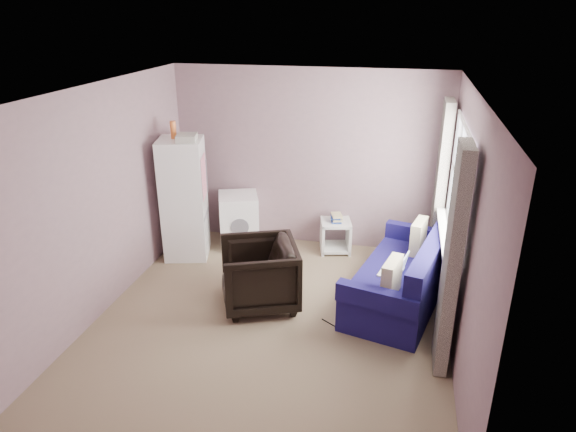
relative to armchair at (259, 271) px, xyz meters
name	(u,v)px	position (x,y,z in m)	size (l,w,h in m)	color
room	(272,214)	(0.23, -0.26, 0.83)	(3.84, 4.24, 2.54)	#8F7A5E
armchair	(259,271)	(0.00, 0.00, 0.00)	(0.83, 0.78, 0.85)	black
fridge	(184,198)	(-1.33, 1.03, 0.41)	(0.69, 0.69, 1.87)	white
washing_machine	(239,219)	(-0.72, 1.50, -0.03)	(0.69, 0.69, 0.76)	white
side_table	(336,234)	(0.66, 1.59, -0.16)	(0.49, 0.49, 0.56)	white
sofa	(405,278)	(1.63, 0.41, -0.12)	(1.30, 2.05, 0.85)	navy
window_dressing	(446,217)	(2.00, 0.43, 0.68)	(0.17, 2.62, 2.18)	white
floor_cables	(341,328)	(0.99, -0.28, -0.42)	(0.49, 0.20, 0.01)	black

